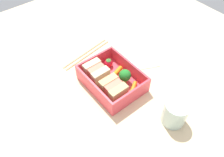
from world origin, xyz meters
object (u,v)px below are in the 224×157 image
(sandwich_left, at_px, (113,89))
(drinking_glass, at_px, (175,113))
(carrot_stick_far_left, at_px, (116,72))
(folded_napkin, at_px, (141,57))
(broccoli_floret, at_px, (125,76))
(sandwich_center_left, at_px, (96,73))
(chopstick_pair, at_px, (87,54))
(carrot_stick_left, at_px, (133,88))
(strawberry_far_left, at_px, (109,63))

(sandwich_left, distance_m, drinking_glass, 0.17)
(carrot_stick_far_left, height_order, folded_napkin, carrot_stick_far_left)
(sandwich_left, relative_size, broccoli_floret, 1.38)
(sandwich_center_left, height_order, drinking_glass, drinking_glass)
(sandwich_left, relative_size, chopstick_pair, 0.34)
(carrot_stick_far_left, bearing_deg, drinking_glass, -175.08)
(carrot_stick_left, height_order, folded_napkin, carrot_stick_left)
(carrot_stick_left, height_order, strawberry_far_left, strawberry_far_left)
(sandwich_left, bearing_deg, carrot_stick_far_left, -45.72)
(chopstick_pair, bearing_deg, sandwich_center_left, 160.48)
(folded_napkin, bearing_deg, drinking_glass, 155.82)
(sandwich_left, distance_m, carrot_stick_left, 0.06)
(broccoli_floret, distance_m, carrot_stick_far_left, 0.05)
(chopstick_pair, distance_m, drinking_glass, 0.36)
(broccoli_floret, bearing_deg, carrot_stick_left, -176.43)
(carrot_stick_left, xyz_separation_m, strawberry_far_left, (0.12, -0.00, 0.01))
(strawberry_far_left, xyz_separation_m, chopstick_pair, (0.10, 0.02, -0.02))
(sandwich_center_left, relative_size, folded_napkin, 0.59)
(sandwich_left, xyz_separation_m, carrot_stick_far_left, (0.06, -0.06, -0.02))
(folded_napkin, bearing_deg, sandwich_left, 111.68)
(sandwich_center_left, distance_m, carrot_stick_far_left, 0.06)
(sandwich_left, bearing_deg, strawberry_far_left, -31.28)
(drinking_glass, bearing_deg, broccoli_floret, 6.59)
(carrot_stick_left, relative_size, broccoli_floret, 0.89)
(sandwich_left, distance_m, broccoli_floret, 0.06)
(carrot_stick_far_left, xyz_separation_m, chopstick_pair, (0.14, 0.02, -0.02))
(sandwich_center_left, distance_m, carrot_stick_left, 0.12)
(drinking_glass, relative_size, folded_napkin, 0.65)
(sandwich_center_left, xyz_separation_m, folded_napkin, (-0.01, -0.18, -0.03))
(carrot_stick_far_left, relative_size, strawberry_far_left, 1.59)
(folded_napkin, bearing_deg, sandwich_center_left, 87.19)
(carrot_stick_far_left, distance_m, folded_napkin, 0.12)
(broccoli_floret, xyz_separation_m, carrot_stick_far_left, (0.04, -0.00, -0.02))
(sandwich_left, relative_size, folded_napkin, 0.59)
(sandwich_center_left, xyz_separation_m, strawberry_far_left, (0.02, -0.06, -0.01))
(carrot_stick_left, xyz_separation_m, chopstick_pair, (0.22, 0.02, -0.01))
(sandwich_center_left, height_order, carrot_stick_left, sandwich_center_left)
(strawberry_far_left, bearing_deg, drinking_glass, -176.17)
(carrot_stick_left, bearing_deg, folded_napkin, -52.81)
(strawberry_far_left, bearing_deg, sandwich_center_left, 106.68)
(folded_napkin, bearing_deg, broccoli_floret, 114.23)
(carrot_stick_far_left, height_order, drinking_glass, drinking_glass)
(broccoli_floret, bearing_deg, strawberry_far_left, -2.08)
(broccoli_floret, distance_m, strawberry_far_left, 0.08)
(sandwich_left, height_order, sandwich_center_left, same)
(sandwich_left, distance_m, carrot_stick_far_left, 0.08)
(sandwich_left, relative_size, sandwich_center_left, 1.00)
(drinking_glass, bearing_deg, chopstick_pair, 5.48)
(sandwich_left, relative_size, drinking_glass, 0.92)
(carrot_stick_far_left, distance_m, drinking_glass, 0.22)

